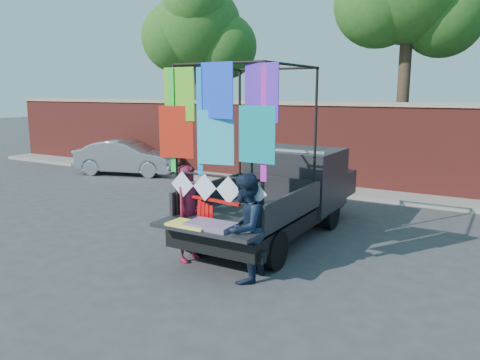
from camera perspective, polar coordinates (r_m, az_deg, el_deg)
The scene contains 9 objects.
ground at distance 8.28m, azimuth -0.70°, elevation -9.87°, with size 90.00×90.00×0.00m, color #38383A.
brick_wall at distance 14.29m, azimuth 13.98°, elevation 4.07°, with size 30.00×0.45×2.61m.
curb at distance 13.83m, azimuth 12.91°, elevation -1.42°, with size 30.00×1.20×0.12m, color gray.
tree_left at distance 18.23m, azimuth -5.21°, elevation 17.66°, with size 4.20×3.30×7.05m.
pickup_truck at distance 9.87m, azimuth 5.59°, elevation -1.41°, with size 2.13×5.34×3.36m.
sedan at distance 17.09m, azimuth -13.58°, elevation 2.71°, with size 1.29×3.69×1.22m, color #B7B8BE.
woman at distance 8.14m, azimuth -6.21°, elevation -4.06°, with size 0.61×0.40×1.68m, color maroon.
man at distance 7.22m, azimuth 0.61°, elevation -5.86°, with size 0.83×0.64×1.70m, color #162237.
streamer_bundle at distance 7.68m, azimuth -3.75°, elevation -3.89°, with size 1.00×0.17×0.68m.
Camera 1 is at (4.01, -6.63, 2.92)m, focal length 35.00 mm.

